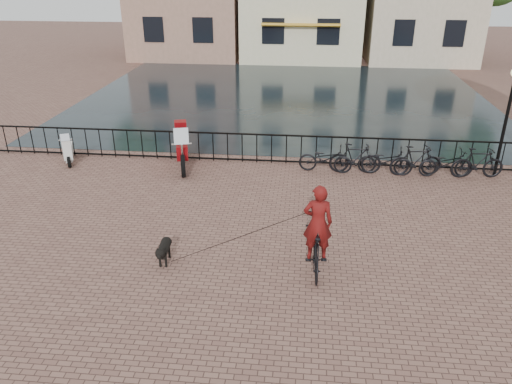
# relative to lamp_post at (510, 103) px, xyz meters

# --- Properties ---
(ground) EXTENTS (100.00, 100.00, 0.00)m
(ground) POSITION_rel_lamp_post_xyz_m (-7.20, -7.60, -2.38)
(ground) COLOR brown
(ground) RESTS_ON ground
(canal_water) EXTENTS (20.00, 20.00, 0.00)m
(canal_water) POSITION_rel_lamp_post_xyz_m (-7.20, 9.70, -2.38)
(canal_water) COLOR black
(canal_water) RESTS_ON ground
(railing) EXTENTS (20.00, 0.05, 1.02)m
(railing) POSITION_rel_lamp_post_xyz_m (-7.20, 0.40, -1.87)
(railing) COLOR black
(railing) RESTS_ON ground
(lamp_post) EXTENTS (0.30, 0.30, 3.45)m
(lamp_post) POSITION_rel_lamp_post_xyz_m (0.00, 0.00, 0.00)
(lamp_post) COLOR black
(lamp_post) RESTS_ON ground
(cyclist) EXTENTS (0.78, 1.79, 2.42)m
(cyclist) POSITION_rel_lamp_post_xyz_m (-5.73, -6.03, -1.46)
(cyclist) COLOR black
(cyclist) RESTS_ON ground
(dog) EXTENTS (0.34, 0.89, 0.59)m
(dog) POSITION_rel_lamp_post_xyz_m (-9.14, -6.04, -2.08)
(dog) COLOR black
(dog) RESTS_ON ground
(motorcycle) EXTENTS (1.15, 2.42, 1.68)m
(motorcycle) POSITION_rel_lamp_post_xyz_m (-10.13, -0.22, -1.54)
(motorcycle) COLOR maroon
(motorcycle) RESTS_ON ground
(scooter) EXTENTS (0.86, 1.34, 1.21)m
(scooter) POSITION_rel_lamp_post_xyz_m (-14.07, -0.24, -1.77)
(scooter) COLOR silver
(scooter) RESTS_ON ground
(parked_bike_0) EXTENTS (1.76, 0.76, 0.90)m
(parked_bike_0) POSITION_rel_lamp_post_xyz_m (-5.40, -0.20, -1.93)
(parked_bike_0) COLOR black
(parked_bike_0) RESTS_ON ground
(parked_bike_1) EXTENTS (1.67, 0.48, 1.00)m
(parked_bike_1) POSITION_rel_lamp_post_xyz_m (-4.45, -0.20, -1.88)
(parked_bike_1) COLOR black
(parked_bike_1) RESTS_ON ground
(parked_bike_2) EXTENTS (1.76, 0.76, 0.90)m
(parked_bike_2) POSITION_rel_lamp_post_xyz_m (-3.50, -0.20, -1.93)
(parked_bike_2) COLOR black
(parked_bike_2) RESTS_ON ground
(parked_bike_3) EXTENTS (1.72, 0.73, 1.00)m
(parked_bike_3) POSITION_rel_lamp_post_xyz_m (-2.55, -0.20, -1.88)
(parked_bike_3) COLOR black
(parked_bike_3) RESTS_ON ground
(parked_bike_4) EXTENTS (1.76, 0.74, 0.90)m
(parked_bike_4) POSITION_rel_lamp_post_xyz_m (-1.60, -0.20, -1.93)
(parked_bike_4) COLOR black
(parked_bike_4) RESTS_ON ground
(parked_bike_5) EXTENTS (1.71, 0.66, 1.00)m
(parked_bike_5) POSITION_rel_lamp_post_xyz_m (-0.65, -0.20, -1.88)
(parked_bike_5) COLOR black
(parked_bike_5) RESTS_ON ground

